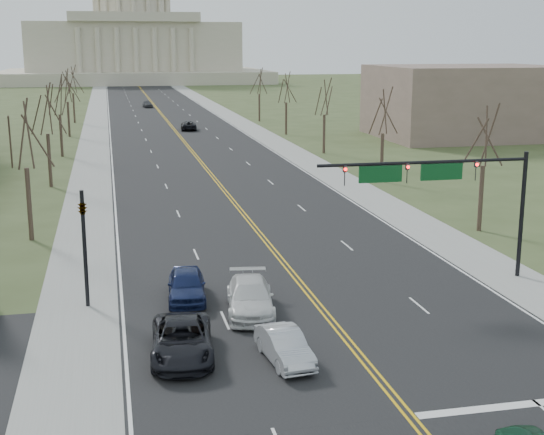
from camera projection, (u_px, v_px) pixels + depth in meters
name	position (u px, v px, depth m)	size (l,w,h in m)	color
ground	(400.00, 404.00, 27.99)	(600.00, 600.00, 0.00)	#3B4824
road	(166.00, 120.00, 132.75)	(20.00, 380.00, 0.01)	black
cross_road	(350.00, 343.00, 33.70)	(120.00, 14.00, 0.01)	black
sidewalk_left	(96.00, 121.00, 130.27)	(4.00, 380.00, 0.03)	gray
sidewalk_right	(234.00, 118.00, 135.23)	(4.00, 380.00, 0.03)	gray
center_line	(166.00, 120.00, 132.75)	(0.42, 380.00, 0.01)	gold
edge_line_left	(109.00, 121.00, 130.72)	(0.15, 380.00, 0.01)	silver
edge_line_right	(221.00, 119.00, 134.78)	(0.15, 380.00, 0.01)	silver
stop_bar	(537.00, 403.00, 28.07)	(9.50, 0.50, 0.01)	silver
capitol	(133.00, 40.00, 262.82)	(90.00, 60.00, 50.00)	beige
signal_mast	(440.00, 181.00, 41.09)	(12.12, 0.44, 7.20)	black
signal_left	(84.00, 235.00, 37.64)	(0.32, 0.36, 6.00)	black
tree_r_0	(485.00, 139.00, 52.58)	(3.74, 3.74, 8.50)	#3C2D23
tree_l_0	(24.00, 138.00, 49.90)	(3.96, 3.96, 9.00)	#3C2D23
tree_r_1	(383.00, 114.00, 71.63)	(3.74, 3.74, 8.50)	#3C2D23
tree_l_1	(46.00, 112.00, 68.95)	(3.96, 3.96, 9.00)	#3C2D23
tree_r_2	(325.00, 99.00, 90.68)	(3.74, 3.74, 8.50)	#3C2D23
tree_l_2	(59.00, 97.00, 87.99)	(3.96, 3.96, 9.00)	#3C2D23
tree_r_3	(286.00, 89.00, 109.73)	(3.74, 3.74, 8.50)	#3C2D23
tree_l_3	(67.00, 88.00, 107.04)	(3.96, 3.96, 9.00)	#3C2D23
tree_r_4	(259.00, 83.00, 128.77)	(3.74, 3.74, 8.50)	#3C2D23
tree_l_4	(72.00, 81.00, 126.09)	(3.96, 3.96, 9.00)	#3C2D23
bldg_right_mass	(467.00, 102.00, 107.52)	(25.00, 20.00, 10.00)	#6D584D
car_sb_inner_lead	(285.00, 346.00, 31.60)	(1.44, 4.14, 1.36)	#B4B7BD
car_sb_outer_lead	(182.00, 340.00, 32.04)	(2.56, 5.55, 1.54)	black
car_sb_inner_second	(250.00, 297.00, 37.34)	(2.24, 5.52, 1.60)	silver
car_sb_outer_second	(187.00, 285.00, 39.22)	(1.92, 4.76, 1.62)	#15204C
car_far_nb	(189.00, 126.00, 116.69)	(2.31, 5.00, 1.39)	black
car_far_sb	(148.00, 104.00, 158.02)	(1.74, 4.31, 1.47)	#47484E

